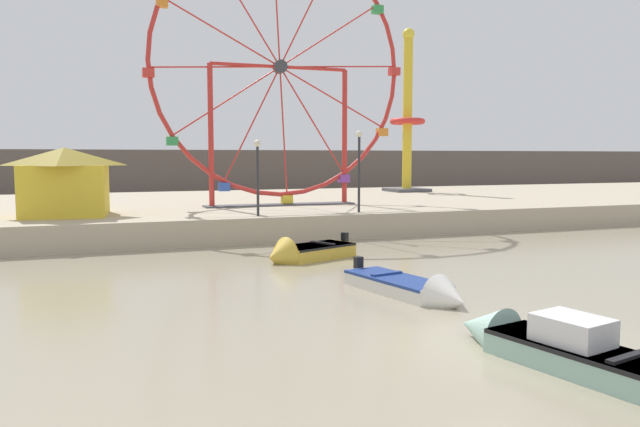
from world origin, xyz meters
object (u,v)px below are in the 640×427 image
(motorboat_mustard_yellow, at_px, (302,253))
(promenade_lamp_near, at_px, (359,159))
(ferris_wheel_red_frame, at_px, (280,71))
(promenade_lamp_far, at_px, (258,165))
(motorboat_white_red_stripe, at_px, (415,289))
(drop_tower_yellow_tower, at_px, (407,125))
(carnival_booth_yellow_awning, at_px, (65,180))
(motorboat_seafoam, at_px, (556,347))

(motorboat_mustard_yellow, bearing_deg, promenade_lamp_near, -153.52)
(ferris_wheel_red_frame, xyz_separation_m, promenade_lamp_far, (-2.68, -5.36, -4.93))
(motorboat_mustard_yellow, height_order, ferris_wheel_red_frame, ferris_wheel_red_frame)
(motorboat_white_red_stripe, relative_size, promenade_lamp_far, 1.36)
(motorboat_mustard_yellow, bearing_deg, motorboat_white_red_stripe, 74.97)
(motorboat_white_red_stripe, xyz_separation_m, ferris_wheel_red_frame, (1.49, 17.46, 8.12))
(motorboat_mustard_yellow, bearing_deg, drop_tower_yellow_tower, -149.77)
(carnival_booth_yellow_awning, bearing_deg, promenade_lamp_near, -7.61)
(carnival_booth_yellow_awning, bearing_deg, promenade_lamp_far, -15.89)
(motorboat_mustard_yellow, relative_size, promenade_lamp_far, 1.16)
(ferris_wheel_red_frame, bearing_deg, carnival_booth_yellow_awning, -168.07)
(promenade_lamp_near, bearing_deg, motorboat_mustard_yellow, -130.77)
(motorboat_mustard_yellow, xyz_separation_m, motorboat_seafoam, (0.70, -12.45, 0.04))
(ferris_wheel_red_frame, relative_size, promenade_lamp_far, 4.22)
(motorboat_white_red_stripe, bearing_deg, promenade_lamp_far, 173.83)
(ferris_wheel_red_frame, bearing_deg, motorboat_seafoam, -94.21)
(promenade_lamp_near, bearing_deg, ferris_wheel_red_frame, 113.71)
(motorboat_mustard_yellow, xyz_separation_m, drop_tower_yellow_tower, (15.25, 20.22, 5.92))
(motorboat_white_red_stripe, height_order, carnival_booth_yellow_awning, carnival_booth_yellow_awning)
(motorboat_white_red_stripe, relative_size, carnival_booth_yellow_awning, 1.11)
(carnival_booth_yellow_awning, bearing_deg, motorboat_seafoam, -61.42)
(ferris_wheel_red_frame, relative_size, carnival_booth_yellow_awning, 3.45)
(drop_tower_yellow_tower, height_order, carnival_booth_yellow_awning, drop_tower_yellow_tower)
(motorboat_seafoam, distance_m, promenade_lamp_near, 18.66)
(motorboat_seafoam, height_order, ferris_wheel_red_frame, ferris_wheel_red_frame)
(carnival_booth_yellow_awning, relative_size, promenade_lamp_near, 1.07)
(motorboat_white_red_stripe, height_order, promenade_lamp_far, promenade_lamp_far)
(ferris_wheel_red_frame, bearing_deg, promenade_lamp_far, -116.51)
(motorboat_seafoam, height_order, carnival_booth_yellow_awning, carnival_booth_yellow_awning)
(motorboat_white_red_stripe, xyz_separation_m, motorboat_seafoam, (-0.21, -5.68, 0.08))
(motorboat_seafoam, bearing_deg, promenade_lamp_near, -25.10)
(promenade_lamp_near, bearing_deg, drop_tower_yellow_tower, 54.47)
(motorboat_seafoam, bearing_deg, motorboat_white_red_stripe, -14.66)
(motorboat_seafoam, distance_m, promenade_lamp_far, 18.07)
(promenade_lamp_near, xyz_separation_m, promenade_lamp_far, (-4.97, -0.13, -0.27))
(ferris_wheel_red_frame, relative_size, drop_tower_yellow_tower, 1.18)
(motorboat_seafoam, relative_size, carnival_booth_yellow_awning, 1.31)
(motorboat_mustard_yellow, bearing_deg, carnival_booth_yellow_awning, -68.25)
(motorboat_mustard_yellow, bearing_deg, promenade_lamp_far, -109.86)
(motorboat_mustard_yellow, relative_size, drop_tower_yellow_tower, 0.32)
(carnival_booth_yellow_awning, distance_m, promenade_lamp_far, 8.62)
(promenade_lamp_near, bearing_deg, motorboat_white_red_stripe, -107.22)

